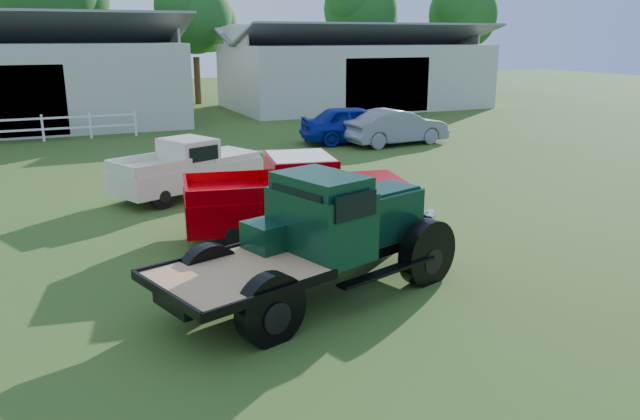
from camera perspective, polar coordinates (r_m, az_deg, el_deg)
name	(u,v)px	position (r m, az deg, el deg)	size (l,w,h in m)	color
ground	(335,278)	(12.22, 1.42, -6.24)	(120.00, 120.00, 0.00)	#435D23
shed_right	(354,67)	(41.80, 3.15, 12.96)	(16.80, 9.20, 5.20)	#B7B7B5
tree_b	(48,16)	(44.28, -23.62, 15.96)	(6.90, 6.90, 11.50)	#1B5A17
tree_c	(195,36)	(44.36, -11.34, 15.30)	(5.40, 5.40, 9.00)	#1B5A17
tree_d	(360,30)	(49.80, 3.69, 16.14)	(6.00, 6.00, 10.00)	#1B5A17
tree_e	(462,33)	(52.31, 12.85, 15.50)	(5.70, 5.70, 9.50)	#1B5A17
vintage_flatbed	(316,237)	(11.04, -0.34, -2.50)	(5.65, 2.24, 2.24)	#0D3322
red_pickup	(296,196)	(14.50, -2.20, 1.32)	(5.31, 2.04, 1.94)	#BA0007
white_pickup	(187,168)	(18.67, -12.10, 3.78)	(4.50, 1.75, 1.65)	beige
misc_car_blue	(356,124)	(27.54, 3.30, 7.84)	(1.94, 4.83, 1.65)	navy
misc_car_grey	(396,127)	(27.30, 6.98, 7.55)	(1.60, 4.60, 1.52)	slate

